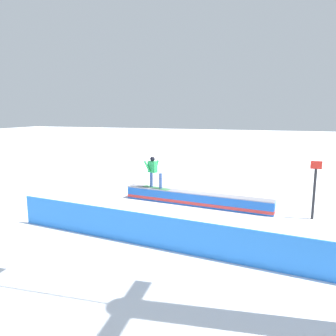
{
  "coord_description": "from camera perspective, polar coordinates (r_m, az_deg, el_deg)",
  "views": [
    {
      "loc": [
        -3.28,
        13.35,
        4.06
      ],
      "look_at": [
        0.96,
        0.9,
        1.76
      ],
      "focal_mm": 34.65,
      "sensor_mm": 36.0,
      "label": 1
    }
  ],
  "objects": [
    {
      "name": "ground_plane",
      "position": [
        14.33,
        4.84,
        -6.56
      ],
      "size": [
        120.0,
        120.0,
        0.0
      ],
      "primitive_type": "plane",
      "color": "white"
    },
    {
      "name": "safety_fence",
      "position": [
        9.87,
        -1.95,
        -11.15
      ],
      "size": [
        10.57,
        1.2,
        1.02
      ],
      "primitive_type": "cube",
      "rotation": [
        0.0,
        0.0,
        -0.11
      ],
      "color": "#2B7CE4",
      "rests_on": "ground_plane"
    },
    {
      "name": "snowboarder",
      "position": [
        14.85,
        -2.56,
        -0.5
      ],
      "size": [
        1.46,
        0.72,
        1.44
      ],
      "color": "#3D8149",
      "rests_on": "grind_box"
    },
    {
      "name": "grind_box",
      "position": [
        14.26,
        4.86,
        -5.53
      ],
      "size": [
        6.67,
        1.24,
        0.59
      ],
      "color": "blue",
      "rests_on": "ground_plane"
    },
    {
      "name": "trail_marker",
      "position": [
        13.39,
        24.36,
        -3.32
      ],
      "size": [
        0.4,
        0.1,
        2.24
      ],
      "color": "#262628",
      "rests_on": "ground_plane"
    }
  ]
}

